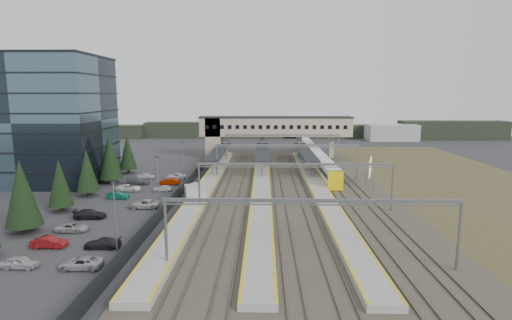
{
  "coord_description": "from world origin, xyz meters",
  "views": [
    {
      "loc": [
        7.44,
        -64.58,
        16.86
      ],
      "look_at": [
        5.85,
        14.03,
        4.0
      ],
      "focal_mm": 28.0,
      "sensor_mm": 36.0,
      "label": 1
    }
  ],
  "objects_px": {
    "relay_cabin_far": "(198,190)",
    "train": "(315,157)",
    "footbridge": "(265,129)",
    "billboard": "(370,168)",
    "relay_cabin_near": "(196,193)",
    "office_building": "(40,119)"
  },
  "relations": [
    {
      "from": "relay_cabin_far",
      "to": "billboard",
      "type": "xyz_separation_m",
      "value": [
        30.82,
        7.23,
        2.54
      ]
    },
    {
      "from": "relay_cabin_near",
      "to": "billboard",
      "type": "height_order",
      "value": "billboard"
    },
    {
      "from": "footbridge",
      "to": "billboard",
      "type": "distance_m",
      "value": 39.29
    },
    {
      "from": "footbridge",
      "to": "relay_cabin_far",
      "type": "bearing_deg",
      "value": -105.57
    },
    {
      "from": "footbridge",
      "to": "billboard",
      "type": "relative_size",
      "value": 6.78
    },
    {
      "from": "relay_cabin_near",
      "to": "relay_cabin_far",
      "type": "distance_m",
      "value": 3.97
    },
    {
      "from": "relay_cabin_near",
      "to": "footbridge",
      "type": "bearing_deg",
      "value": 76.16
    },
    {
      "from": "relay_cabin_near",
      "to": "footbridge",
      "type": "relative_size",
      "value": 0.1
    },
    {
      "from": "office_building",
      "to": "footbridge",
      "type": "bearing_deg",
      "value": 34.47
    },
    {
      "from": "relay_cabin_near",
      "to": "billboard",
      "type": "xyz_separation_m",
      "value": [
        30.47,
        11.17,
        2.22
      ]
    },
    {
      "from": "office_building",
      "to": "relay_cabin_near",
      "type": "height_order",
      "value": "office_building"
    },
    {
      "from": "relay_cabin_near",
      "to": "footbridge",
      "type": "height_order",
      "value": "footbridge"
    },
    {
      "from": "relay_cabin_far",
      "to": "train",
      "type": "bearing_deg",
      "value": 52.56
    },
    {
      "from": "relay_cabin_far",
      "to": "footbridge",
      "type": "distance_m",
      "value": 43.26
    },
    {
      "from": "relay_cabin_near",
      "to": "relay_cabin_far",
      "type": "relative_size",
      "value": 1.37
    },
    {
      "from": "train",
      "to": "footbridge",
      "type": "bearing_deg",
      "value": 140.56
    },
    {
      "from": "relay_cabin_far",
      "to": "train",
      "type": "distance_m",
      "value": 39.08
    },
    {
      "from": "office_building",
      "to": "billboard",
      "type": "xyz_separation_m",
      "value": [
        63.07,
        -3.91,
        -8.61
      ]
    },
    {
      "from": "relay_cabin_near",
      "to": "train",
      "type": "relative_size",
      "value": 0.07
    },
    {
      "from": "footbridge",
      "to": "train",
      "type": "bearing_deg",
      "value": -39.44
    },
    {
      "from": "relay_cabin_near",
      "to": "train",
      "type": "bearing_deg",
      "value": 56.2
    },
    {
      "from": "footbridge",
      "to": "billboard",
      "type": "bearing_deg",
      "value": -60.27
    }
  ]
}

